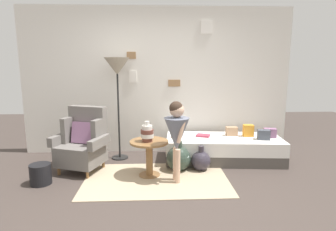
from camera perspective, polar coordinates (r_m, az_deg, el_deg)
The scene contains 17 objects.
ground_plane at distance 3.58m, azimuth -1.76°, elevation -16.37°, with size 12.00×12.00×0.00m, color #423833.
gallery_wall at distance 5.16m, azimuth -2.19°, elevation 6.95°, with size 4.80×0.12×2.60m.
rug at distance 4.09m, azimuth -2.35°, elevation -12.74°, with size 2.01×1.25×0.01m, color tan.
armchair at distance 4.50m, azimuth -16.76°, elevation -5.17°, with size 0.88×0.76×0.97m.
daybed at distance 4.88m, azimuth 11.11°, elevation -6.62°, with size 1.96×0.96×0.40m.
pillow_head at distance 5.02m, azimuth 19.88°, elevation -3.31°, with size 0.20×0.12×0.15m, color gray.
pillow_mid at distance 4.84m, azimuth 18.76°, elevation -3.70°, with size 0.19×0.12×0.16m, color #474C56.
pillow_back at distance 4.97m, azimuth 15.90°, elevation -2.94°, with size 0.17×0.12×0.20m, color orange.
pillow_extra at distance 4.96m, azimuth 12.72°, elevation -3.11°, with size 0.18×0.12×0.15m, color tan.
side_table at distance 4.11m, azimuth -3.81°, elevation -7.15°, with size 0.56×0.56×0.53m.
vase_striped at distance 4.00m, azimuth -4.23°, elevation -3.56°, with size 0.18×0.18×0.29m.
floor_lamp at distance 4.76m, azimuth -10.23°, elevation 8.95°, with size 0.42×0.42×1.71m.
person_child at distance 3.79m, azimuth 1.77°, elevation -3.19°, with size 0.34×0.34×1.13m.
book_on_daybed at distance 4.83m, azimuth 7.10°, elevation -4.03°, with size 0.22×0.16×0.03m, color #AC374D.
demijohn_near at distance 4.36m, azimuth 2.14°, elevation -8.61°, with size 0.38×0.38×0.46m.
demijohn_far at distance 4.40m, azimuth 6.66°, elevation -9.02°, with size 0.30×0.30×0.39m.
magazine_basket at distance 4.27m, azimuth -24.34°, elevation -10.74°, with size 0.28×0.28×0.28m, color black.
Camera 1 is at (-0.04, -3.20, 1.62)m, focal length 30.18 mm.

